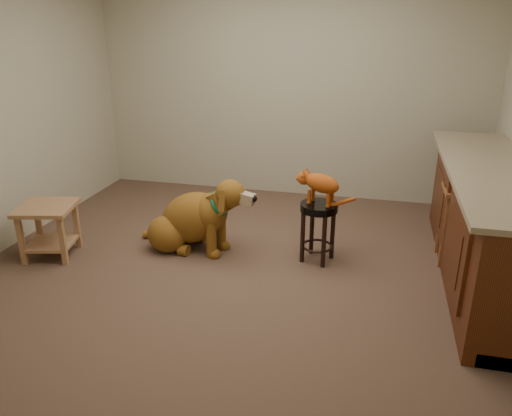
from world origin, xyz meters
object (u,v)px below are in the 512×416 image
(side_table, at_px, (49,223))
(golden_retriever, at_px, (193,219))
(tabby_kitten, at_px, (319,184))
(wood_stool, at_px, (461,225))
(padded_stool, at_px, (318,220))

(side_table, height_order, golden_retriever, golden_retriever)
(side_table, relative_size, tabby_kitten, 1.06)
(wood_stool, height_order, golden_retriever, golden_retriever)
(tabby_kitten, bearing_deg, side_table, -152.26)
(wood_stool, bearing_deg, side_table, -168.03)
(tabby_kitten, bearing_deg, padded_stool, -5.72)
(padded_stool, bearing_deg, tabby_kitten, 158.37)
(side_table, xyz_separation_m, golden_retriever, (1.19, 0.45, -0.03))
(padded_stool, distance_m, wood_stool, 1.23)
(golden_retriever, height_order, tabby_kitten, tabby_kitten)
(golden_retriever, relative_size, tabby_kitten, 2.28)
(wood_stool, xyz_separation_m, tabby_kitten, (-1.21, -0.26, 0.36))
(golden_retriever, bearing_deg, tabby_kitten, 11.40)
(golden_retriever, xyz_separation_m, tabby_kitten, (1.13, 0.04, 0.42))
(padded_stool, height_order, golden_retriever, golden_retriever)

